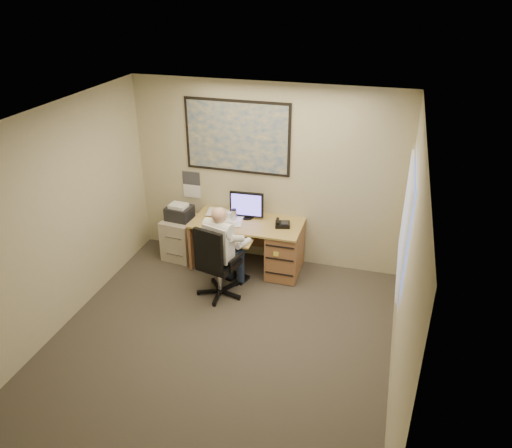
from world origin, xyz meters
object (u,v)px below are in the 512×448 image
(desk, at_px, (269,243))
(filing_cabinet, at_px, (181,234))
(person, at_px, (220,252))
(office_chair, at_px, (219,276))

(desk, distance_m, filing_cabinet, 1.41)
(desk, relative_size, person, 1.23)
(desk, height_order, filing_cabinet, desk)
(office_chair, relative_size, person, 0.83)
(filing_cabinet, bearing_deg, desk, 4.99)
(office_chair, bearing_deg, desk, 75.17)
(desk, xyz_separation_m, filing_cabinet, (-1.41, 0.02, -0.07))
(filing_cabinet, bearing_deg, person, -35.01)
(desk, bearing_deg, filing_cabinet, 179.34)
(desk, distance_m, office_chair, 0.99)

